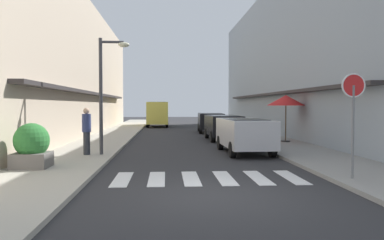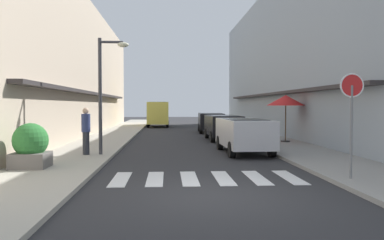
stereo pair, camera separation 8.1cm
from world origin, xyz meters
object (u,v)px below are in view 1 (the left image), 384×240
parked_car_far (210,120)px  delivery_van (157,112)px  cafe_umbrella (286,101)px  round_street_sign (353,98)px  parked_car_near (244,132)px  parked_car_mid (223,125)px  street_lamp (106,82)px  pedestrian_walking_near (87,130)px  planter_corner (32,146)px

parked_car_far → delivery_van: bearing=116.0°
parked_car_far → delivery_van: 9.52m
parked_car_far → delivery_van: delivery_van is taller
delivery_van → cafe_umbrella: (7.17, -17.48, 0.89)m
round_street_sign → cafe_umbrella: size_ratio=1.12×
parked_car_near → parked_car_mid: bearing=90.0°
street_lamp → pedestrian_walking_near: street_lamp is taller
parked_car_far → street_lamp: 15.00m
parked_car_near → planter_corner: size_ratio=3.21×
pedestrian_walking_near → cafe_umbrella: bearing=44.8°
pedestrian_walking_near → street_lamp: bearing=22.0°
parked_car_near → pedestrian_walking_near: bearing=-171.4°
parked_car_near → round_street_sign: bearing=-76.4°
parked_car_mid → round_street_sign: bearing=-83.0°
round_street_sign → pedestrian_walking_near: bearing=145.4°
cafe_umbrella → parked_car_far: bearing=108.5°
round_street_sign → street_lamp: 9.15m
parked_car_near → parked_car_far: 12.83m
parked_car_far → street_lamp: street_lamp is taller
delivery_van → street_lamp: street_lamp is taller
planter_corner → pedestrian_walking_near: pedestrian_walking_near is taller
parked_car_far → planter_corner: bearing=-113.8°
delivery_van → planter_corner: delivery_van is taller
parked_car_far → pedestrian_walking_near: pedestrian_walking_near is taller
parked_car_mid → parked_car_near: bearing=-90.0°
parked_car_mid → pedestrian_walking_near: pedestrian_walking_near is taller
planter_corner → pedestrian_walking_near: 3.31m
parked_car_mid → delivery_van: bearing=105.4°
parked_car_near → delivery_van: size_ratio=0.82×
parked_car_mid → round_street_sign: round_street_sign is taller
parked_car_mid → cafe_umbrella: 4.06m
parked_car_mid → planter_corner: bearing=-125.8°
parked_car_near → delivery_van: (-4.17, 21.37, 0.48)m
parked_car_near → street_lamp: 6.08m
parked_car_near → parked_car_far: bearing=90.0°
parked_car_near → cafe_umbrella: (2.99, 3.89, 1.37)m
parked_car_mid → parked_car_far: size_ratio=0.94×
street_lamp → pedestrian_walking_near: 2.01m
cafe_umbrella → parked_car_mid: bearing=141.6°
parked_car_mid → parked_car_far: 6.57m
parked_car_mid → round_street_sign: (1.57, -12.73, 1.32)m
delivery_van → parked_car_mid: bearing=-74.6°
round_street_sign → cafe_umbrella: bearing=82.2°
parked_car_near → delivery_van: bearing=101.0°
parked_car_mid → parked_car_far: same height
street_lamp → parked_car_far: bearing=67.6°
parked_car_far → round_street_sign: bearing=-85.4°
parked_car_far → cafe_umbrella: 9.53m
parked_car_near → round_street_sign: size_ratio=1.60×
round_street_sign → planter_corner: round_street_sign is taller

